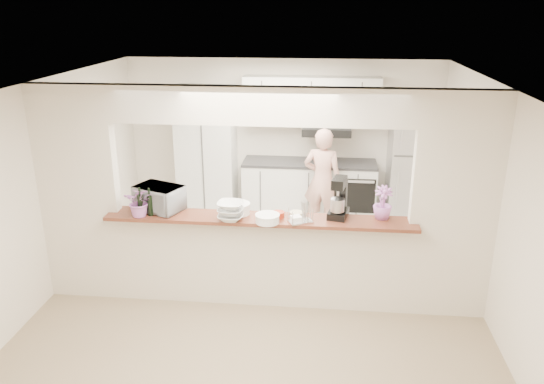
# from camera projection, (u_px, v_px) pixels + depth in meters

# --- Properties ---
(floor) EXTENTS (6.00, 6.00, 0.00)m
(floor) POSITION_uv_depth(u_px,v_px,m) (261.00, 302.00, 6.18)
(floor) COLOR tan
(floor) RESTS_ON ground
(tile_overlay) EXTENTS (5.00, 2.90, 0.01)m
(tile_overlay) POSITION_uv_depth(u_px,v_px,m) (274.00, 245.00, 7.64)
(tile_overlay) COLOR beige
(tile_overlay) RESTS_ON floor
(partition) EXTENTS (5.00, 0.15, 2.50)m
(partition) POSITION_uv_depth(u_px,v_px,m) (260.00, 182.00, 5.69)
(partition) COLOR beige
(partition) RESTS_ON floor
(bar_counter) EXTENTS (3.40, 0.38, 1.09)m
(bar_counter) POSITION_uv_depth(u_px,v_px,m) (261.00, 258.00, 5.99)
(bar_counter) COLOR beige
(bar_counter) RESTS_ON floor
(kitchen_cabinets) EXTENTS (3.15, 0.62, 2.25)m
(kitchen_cabinets) POSITION_uv_depth(u_px,v_px,m) (270.00, 158.00, 8.43)
(kitchen_cabinets) COLOR silver
(kitchen_cabinets) RESTS_ON floor
(refrigerator) EXTENTS (0.75, 0.70, 1.70)m
(refrigerator) POSITION_uv_depth(u_px,v_px,m) (413.00, 171.00, 8.19)
(refrigerator) COLOR #BAB9BE
(refrigerator) RESTS_ON floor
(flower_left) EXTENTS (0.31, 0.27, 0.34)m
(flower_left) POSITION_uv_depth(u_px,v_px,m) (140.00, 202.00, 5.75)
(flower_left) COLOR #C568B2
(flower_left) RESTS_ON bar_counter
(wine_bottle_a) EXTENTS (0.06, 0.06, 0.31)m
(wine_bottle_a) POSITION_uv_depth(u_px,v_px,m) (150.00, 205.00, 5.79)
(wine_bottle_a) COLOR black
(wine_bottle_a) RESTS_ON bar_counter
(wine_bottle_b) EXTENTS (0.07, 0.07, 0.33)m
(wine_bottle_b) POSITION_uv_depth(u_px,v_px,m) (141.00, 205.00, 5.76)
(wine_bottle_b) COLOR black
(wine_bottle_b) RESTS_ON bar_counter
(toaster_oven) EXTENTS (0.61, 0.52, 0.28)m
(toaster_oven) POSITION_uv_depth(u_px,v_px,m) (159.00, 198.00, 5.93)
(toaster_oven) COLOR #B2B3B8
(toaster_oven) RESTS_ON bar_counter
(serving_bowls) EXTENTS (0.29, 0.29, 0.20)m
(serving_bowls) POSITION_uv_depth(u_px,v_px,m) (230.00, 211.00, 5.66)
(serving_bowls) COLOR silver
(serving_bowls) RESTS_ON bar_counter
(plate_stack_a) EXTENTS (0.27, 0.27, 0.12)m
(plate_stack_a) POSITION_uv_depth(u_px,v_px,m) (238.00, 208.00, 5.85)
(plate_stack_a) COLOR white
(plate_stack_a) RESTS_ON bar_counter
(plate_stack_b) EXTENTS (0.26, 0.26, 0.09)m
(plate_stack_b) POSITION_uv_depth(u_px,v_px,m) (267.00, 218.00, 5.62)
(plate_stack_b) COLOR white
(plate_stack_b) RESTS_ON bar_counter
(red_bowl) EXTENTS (0.14, 0.14, 0.06)m
(red_bowl) POSITION_uv_depth(u_px,v_px,m) (278.00, 214.00, 5.76)
(red_bowl) COLOR #9A2510
(red_bowl) RESTS_ON bar_counter
(tan_bowl) EXTENTS (0.15, 0.15, 0.07)m
(tan_bowl) POSITION_uv_depth(u_px,v_px,m) (297.00, 215.00, 5.74)
(tan_bowl) COLOR tan
(tan_bowl) RESTS_ON bar_counter
(utensil_caddy) EXTENTS (0.29, 0.24, 0.23)m
(utensil_caddy) POSITION_uv_depth(u_px,v_px,m) (301.00, 214.00, 5.60)
(utensil_caddy) COLOR silver
(utensil_caddy) RESTS_ON bar_counter
(stand_mixer) EXTENTS (0.25, 0.34, 0.45)m
(stand_mixer) POSITION_uv_depth(u_px,v_px,m) (339.00, 199.00, 5.73)
(stand_mixer) COLOR black
(stand_mixer) RESTS_ON bar_counter
(flower_right) EXTENTS (0.22, 0.22, 0.36)m
(flower_right) POSITION_uv_depth(u_px,v_px,m) (383.00, 203.00, 5.68)
(flower_right) COLOR #C26ECD
(flower_right) RESTS_ON bar_counter
(person) EXTENTS (0.66, 0.51, 1.59)m
(person) POSITION_uv_depth(u_px,v_px,m) (322.00, 181.00, 7.90)
(person) COLOR #D69A8B
(person) RESTS_ON floor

